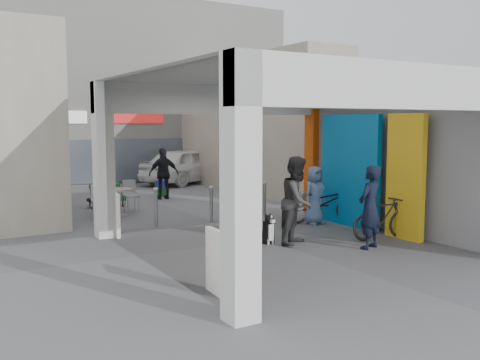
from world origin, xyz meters
TOP-DOWN VIEW (x-y plane):
  - ground at (0.00, 0.00)m, footprint 90.00×90.00m
  - arcade_canopy at (0.54, -0.82)m, footprint 6.40×6.45m
  - far_building at (-0.00, 13.99)m, footprint 18.00×4.08m
  - plaza_bldg_right at (4.50, 7.50)m, footprint 2.00×9.00m
  - bollard_left at (-1.54, 2.59)m, footprint 0.09×0.09m
  - bollard_center at (-0.06, 2.41)m, footprint 0.09×0.09m
  - bollard_right at (1.69, 2.54)m, footprint 0.09×0.09m
  - advert_board_near at (-2.75, -2.83)m, footprint 0.13×0.55m
  - advert_board_far at (-2.75, 1.95)m, footprint 0.17×0.56m
  - cafe_set at (-1.94, 4.84)m, footprint 1.51×1.22m
  - produce_stand at (-1.68, 6.31)m, footprint 1.08×0.58m
  - crate_stack at (0.72, 7.67)m, footprint 0.55×0.50m
  - border_collie at (-0.19, -0.42)m, footprint 0.25×0.49m
  - man_with_dog at (1.37, -1.88)m, footprint 0.73×0.59m
  - man_back_turned at (0.35, -0.76)m, footprint 1.16×1.09m
  - man_elderly at (2.10, 0.82)m, footprint 0.81×0.60m
  - man_crates at (0.50, 6.95)m, footprint 1.06×0.54m
  - bicycle_front at (2.30, 0.74)m, footprint 2.20×1.60m
  - bicycle_rear at (2.25, -1.40)m, footprint 1.64×0.64m
  - white_van at (3.19, 10.85)m, footprint 4.81×3.44m

SIDE VIEW (x-z plane):
  - ground at x=0.00m, z-range 0.00..0.00m
  - border_collie at x=-0.19m, z-range -0.07..0.60m
  - crate_stack at x=0.72m, z-range 0.00..0.56m
  - produce_stand at x=-1.68m, z-range -0.07..0.63m
  - cafe_set at x=-1.94m, z-range -0.13..0.78m
  - bollard_right at x=1.69m, z-range 0.00..0.93m
  - bollard_center at x=-0.06m, z-range 0.00..0.93m
  - bollard_left at x=-1.54m, z-range 0.00..0.96m
  - bicycle_rear at x=2.25m, z-range 0.00..0.96m
  - advert_board_near at x=-2.75m, z-range 0.01..1.01m
  - advert_board_far at x=-2.75m, z-range 0.01..1.01m
  - bicycle_front at x=2.30m, z-range 0.00..1.10m
  - man_elderly at x=2.10m, z-range 0.00..1.49m
  - white_van at x=3.19m, z-range 0.00..1.52m
  - man_with_dog at x=1.37m, z-range 0.00..1.73m
  - man_crates at x=0.50m, z-range 0.00..1.74m
  - man_back_turned at x=0.35m, z-range 0.00..1.89m
  - arcade_canopy at x=0.54m, z-range -0.90..5.50m
  - plaza_bldg_right at x=4.50m, z-range 0.00..5.00m
  - far_building at x=0.00m, z-range -0.01..7.99m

